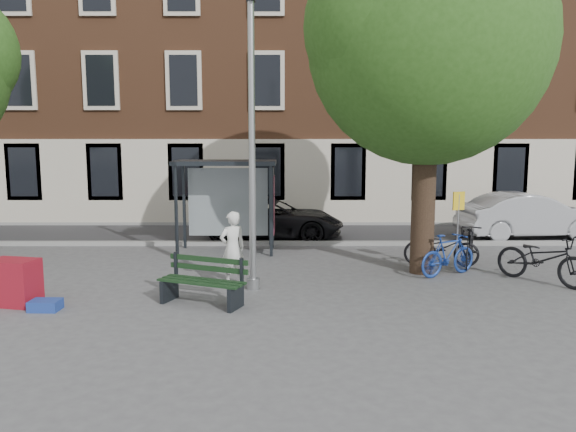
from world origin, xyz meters
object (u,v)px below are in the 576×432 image
Objects in this scene: bike_d at (470,247)px; car_silver at (529,216)px; bike_c at (543,258)px; lamppost at (252,160)px; painter at (233,248)px; car_dark at (273,219)px; bike_a at (441,247)px; bike_b at (448,255)px; bus_shelter at (240,185)px; notice_sign at (458,214)px; red_stand at (14,282)px; bench at (203,284)px.

car_silver reaches higher than bike_d.
car_silver reaches higher than bike_c.
bike_d is (5.37, 2.12, -2.26)m from lamppost.
bike_d is at bearing 166.74° from painter.
lamppost is 6.60m from car_dark.
bike_a is at bearing 15.53° from bike_d.
lamppost reaches higher than car_silver.
lamppost is 2.05m from painter.
bike_d is at bearing -70.96° from bike_b.
lamppost is 4.24m from bus_shelter.
bike_d is at bearing 23.75° from notice_sign.
red_stand is at bearing -10.18° from painter.
car_silver is (9.52, 7.32, 0.33)m from bench.
bike_b is 6.61m from car_dark.
painter is at bearing 177.13° from car_dark.
bus_shelter is 3.90m from painter.
red_stand is at bearing 74.36° from bike_b.
notice_sign is (5.34, 1.22, 0.61)m from painter.
bus_shelter reaches higher than red_stand.
bus_shelter is 1.45× the size of notice_sign.
bike_a is at bearing 19.73° from red_stand.
painter is 1.58m from bench.
bike_c is 1.24× the size of bike_d.
bike_b is at bearing 133.46° from car_silver.
notice_sign is (-0.50, -0.54, 0.92)m from bike_d.
bike_c is (7.09, -3.60, -1.35)m from bus_shelter.
car_silver is (9.21, 2.12, -1.18)m from bus_shelter.
lamppost is at bearing 144.53° from bike_c.
painter is 0.36× the size of car_dark.
bike_a is 0.87× the size of bike_c.
car_dark reaches higher than bike_a.
red_stand is at bearing 40.54° from bike_d.
bike_b is 6.46m from car_silver.
red_stand is (-3.70, -0.03, 0.04)m from bench.
bench is 6.46m from notice_sign.
lamppost is at bearing 13.69° from red_stand.
bike_d reaches higher than bike_b.
car_silver is (2.12, 5.71, 0.18)m from bike_c.
car_dark is (-5.08, 4.11, 0.11)m from bike_d.
bike_b is 2.05m from bike_c.
car_dark reaches higher than bike_d.
notice_sign is (-3.73, -4.64, 0.70)m from car_silver.
bike_b is (-0.11, -1.01, 0.01)m from bike_a.
bike_c is (7.40, 1.60, 0.15)m from bench.
bike_c reaches higher than red_stand.
bike_b is at bearing -152.35° from notice_sign.
bus_shelter reaches higher than bench.
notice_sign is (4.59, -4.65, 0.80)m from car_dark.
notice_sign reaches higher than bench.
bike_d is 10.50m from red_stand.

